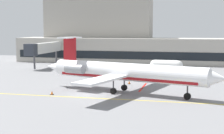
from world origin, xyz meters
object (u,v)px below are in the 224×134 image
object	(u,v)px
pushback_tractor	(114,72)
baggage_tug	(189,74)
regional_jet	(123,72)
belt_loader	(80,68)
fuel_tank	(166,65)

from	to	relation	value
pushback_tractor	baggage_tug	bearing A→B (deg)	7.40
regional_jet	pushback_tractor	xyz separation A→B (m)	(-4.75, 14.57, -2.06)
belt_loader	fuel_tank	distance (m)	18.32
pushback_tractor	fuel_tank	xyz separation A→B (m)	(8.89, 10.89, 0.42)
fuel_tank	regional_jet	bearing A→B (deg)	-99.25
regional_jet	baggage_tug	xyz separation A→B (m)	(9.04, 16.36, -2.14)
regional_jet	pushback_tractor	bearing A→B (deg)	108.04
baggage_tug	belt_loader	world-z (taller)	belt_loader
belt_loader	pushback_tractor	bearing A→B (deg)	-29.37
baggage_tug	belt_loader	distance (m)	22.33
baggage_tug	fuel_tank	bearing A→B (deg)	118.30
baggage_tug	fuel_tank	xyz separation A→B (m)	(-4.90, 9.10, 0.50)
pushback_tractor	belt_loader	world-z (taller)	pushback_tractor
baggage_tug	belt_loader	size ratio (longest dim) A/B	1.01
pushback_tractor	fuel_tank	distance (m)	14.06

